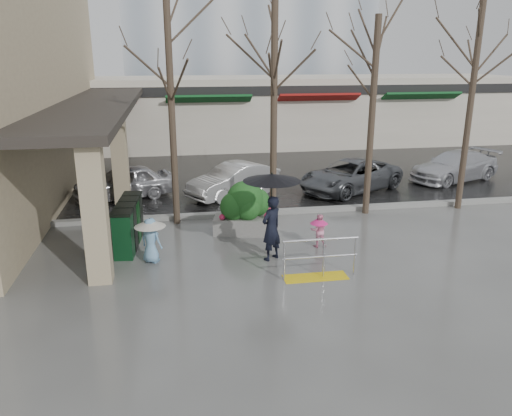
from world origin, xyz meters
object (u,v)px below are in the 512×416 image
object	(u,v)px
child_pink	(319,228)
car_a	(123,182)
car_c	(350,176)
tree_midwest	(274,56)
woman	(272,205)
planter	(245,208)
tree_east	(477,51)
child_blue	(151,235)
tree_mideast	(375,68)
handrail	(318,263)
news_boxes	(129,224)
car_b	(234,180)
car_d	(454,166)
tree_west	(169,62)

from	to	relation	value
child_pink	car_a	distance (m)	8.47
child_pink	car_c	xyz separation A→B (m)	(3.00, 5.69, 0.08)
tree_midwest	car_c	size ratio (longest dim) A/B	1.54
woman	planter	world-z (taller)	woman
tree_east	child_pink	xyz separation A→B (m)	(-6.03, -2.78, -4.83)
child_blue	car_a	distance (m)	6.52
tree_mideast	child_blue	distance (m)	8.87
handrail	tree_midwest	bearing A→B (deg)	91.91
tree_mideast	news_boxes	distance (m)	9.10
woman	car_b	world-z (taller)	woman
tree_midwest	car_d	world-z (taller)	tree_midwest
tree_mideast	woman	world-z (taller)	tree_mideast
tree_midwest	car_b	size ratio (longest dim) A/B	1.83
tree_west	car_a	xyz separation A→B (m)	(-1.95, 3.28, -4.45)
tree_midwest	car_d	distance (m)	10.68
tree_east	news_boxes	xyz separation A→B (m)	(-11.38, -1.80, -4.72)
tree_west	car_c	distance (m)	8.76
tree_west	planter	size ratio (longest dim) A/B	3.34
planter	car_b	distance (m)	4.21
tree_west	tree_midwest	xyz separation A→B (m)	(3.20, 0.00, 0.15)
handrail	car_c	bearing A→B (deg)	64.91
woman	car_b	size ratio (longest dim) A/B	0.63
tree_midwest	tree_mideast	bearing A→B (deg)	-0.00
child_pink	car_b	distance (m)	5.98
tree_mideast	woman	size ratio (longest dim) A/B	2.71
woman	car_d	distance (m)	12.09
car_a	planter	bearing A→B (deg)	24.54
tree_west	tree_east	xyz separation A→B (m)	(10.00, 0.00, 0.30)
handrail	car_d	xyz separation A→B (m)	(8.69, 8.62, 0.25)
tree_west	car_c	bearing A→B (deg)	22.61
tree_west	car_b	xyz separation A→B (m)	(2.26, 2.95, -4.45)
tree_east	child_blue	bearing A→B (deg)	-163.78
child_pink	car_c	distance (m)	6.43
child_blue	car_c	xyz separation A→B (m)	(7.68, 6.02, -0.12)
news_boxes	car_d	bearing A→B (deg)	27.60
car_a	car_c	bearing A→B (deg)	70.55
car_a	car_c	world-z (taller)	same
child_blue	car_c	distance (m)	9.76
tree_mideast	tree_west	bearing A→B (deg)	-180.00
tree_east	car_a	world-z (taller)	tree_east
tree_west	planter	bearing A→B (deg)	-31.22
car_a	car_b	size ratio (longest dim) A/B	0.97
car_b	car_c	xyz separation A→B (m)	(4.71, -0.05, 0.00)
car_c	tree_west	bearing A→B (deg)	-95.64
tree_east	car_c	size ratio (longest dim) A/B	1.59
car_a	child_blue	bearing A→B (deg)	-6.11
tree_west	woman	world-z (taller)	tree_west
child_blue	car_c	bearing A→B (deg)	-108.36
news_boxes	child_blue	bearing A→B (deg)	-58.56
child_pink	car_a	xyz separation A→B (m)	(-5.92, 6.07, 0.08)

